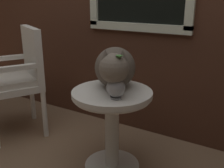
# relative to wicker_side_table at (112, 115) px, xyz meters

# --- Properties ---
(ground_plane) EXTENTS (6.00, 6.00, 0.00)m
(ground_plane) POSITION_rel_wicker_side_table_xyz_m (-0.23, -0.05, -0.43)
(ground_plane) COLOR #7F6047
(wicker_side_table) EXTENTS (0.55, 0.55, 0.61)m
(wicker_side_table) POSITION_rel_wicker_side_table_xyz_m (0.00, 0.00, 0.00)
(wicker_side_table) COLOR silver
(wicker_side_table) RESTS_ON ground_plane
(wicker_chair) EXTENTS (0.64, 0.63, 0.97)m
(wicker_chair) POSITION_rel_wicker_side_table_xyz_m (-1.02, 0.07, 0.12)
(wicker_chair) COLOR silver
(wicker_chair) RESTS_ON ground_plane
(cat) EXTENTS (0.40, 0.61, 0.31)m
(cat) POSITION_rel_wicker_side_table_xyz_m (-0.01, 0.06, 0.33)
(cat) COLOR brown
(cat) RESTS_ON wicker_side_table
(pewter_vase_with_ivy) EXTENTS (0.12, 0.12, 0.28)m
(pewter_vase_with_ivy) POSITION_rel_wicker_side_table_xyz_m (0.09, -0.11, 0.27)
(pewter_vase_with_ivy) COLOR #99999E
(pewter_vase_with_ivy) RESTS_ON wicker_side_table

